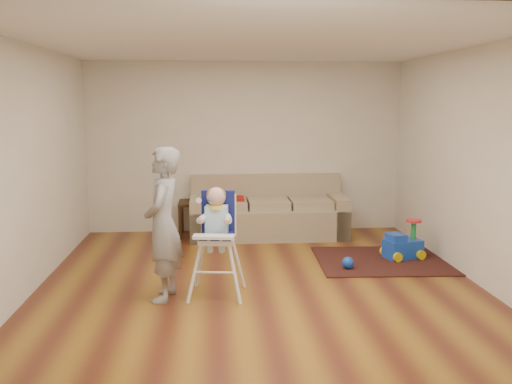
{
  "coord_description": "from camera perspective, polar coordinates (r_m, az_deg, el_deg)",
  "views": [
    {
      "loc": [
        -0.5,
        -6.34,
        2.07
      ],
      "look_at": [
        0.0,
        0.4,
        1.0
      ],
      "focal_mm": 40.0,
      "sensor_mm": 36.0,
      "label": 1
    }
  ],
  "objects": [
    {
      "name": "side_table",
      "position": [
        8.93,
        -5.95,
        -2.67
      ],
      "size": [
        0.55,
        0.55,
        0.55
      ],
      "primitive_type": null,
      "color": "black",
      "rests_on": "ground"
    },
    {
      "name": "toy_ball",
      "position": [
        7.24,
        9.18,
        -6.99
      ],
      "size": [
        0.15,
        0.15,
        0.15
      ],
      "primitive_type": "sphere",
      "color": "blue",
      "rests_on": "area_rug"
    },
    {
      "name": "area_rug",
      "position": [
        7.76,
        13.24,
        -6.67
      ],
      "size": [
        1.95,
        1.49,
        0.02
      ],
      "primitive_type": "cube",
      "rotation": [
        0.0,
        0.0,
        -0.04
      ],
      "color": "black",
      "rests_on": "ground"
    },
    {
      "name": "adult",
      "position": [
        6.03,
        -9.27,
        -3.21
      ],
      "size": [
        0.45,
        0.63,
        1.62
      ],
      "primitive_type": "imported",
      "rotation": [
        0.0,
        0.0,
        -1.68
      ],
      "color": "gray",
      "rests_on": "ground"
    },
    {
      "name": "ground",
      "position": [
        6.69,
        0.26,
        -9.03
      ],
      "size": [
        5.5,
        5.5,
        0.0
      ],
      "primitive_type": "plane",
      "color": "#532314",
      "rests_on": "ground"
    },
    {
      "name": "sofa",
      "position": [
        8.83,
        1.21,
        -1.5
      ],
      "size": [
        2.4,
        0.99,
        0.92
      ],
      "rotation": [
        0.0,
        0.0,
        0.01
      ],
      "color": "tan",
      "rests_on": "ground"
    },
    {
      "name": "high_chair",
      "position": [
        6.13,
        -3.95,
        -5.16
      ],
      "size": [
        0.62,
        0.62,
        1.19
      ],
      "rotation": [
        0.0,
        0.0,
        -0.13
      ],
      "color": "white",
      "rests_on": "ground"
    },
    {
      "name": "room_envelope",
      "position": [
        6.89,
        -0.08,
        7.37
      ],
      "size": [
        5.04,
        5.52,
        2.72
      ],
      "color": "beige",
      "rests_on": "ground"
    },
    {
      "name": "ride_on_toy",
      "position": [
        7.84,
        14.5,
        -4.55
      ],
      "size": [
        0.54,
        0.44,
        0.51
      ],
      "primitive_type": null,
      "rotation": [
        0.0,
        0.0,
        0.25
      ],
      "color": "blue",
      "rests_on": "area_rug"
    }
  ]
}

